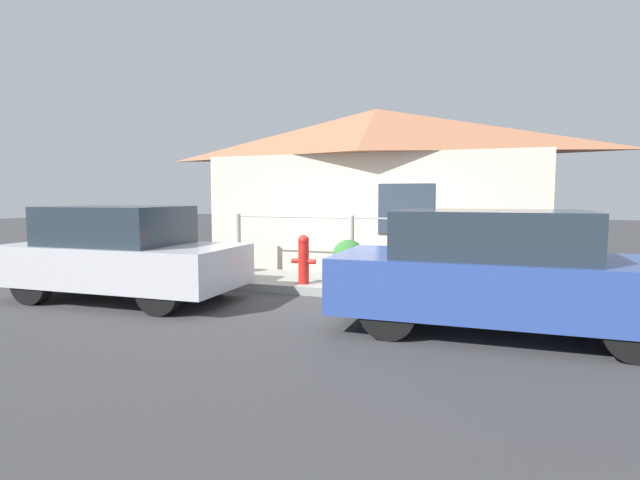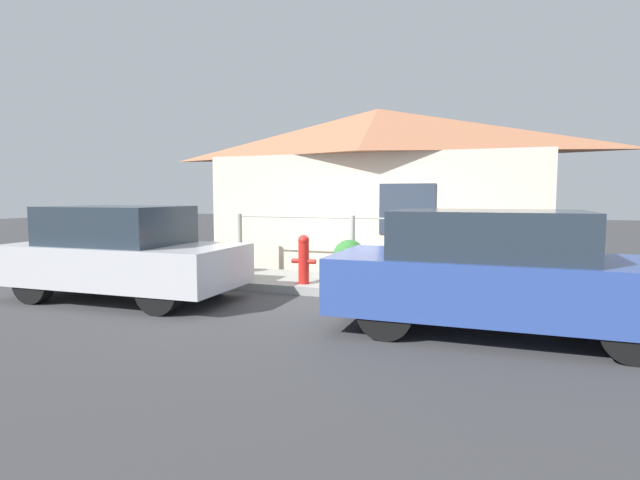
{
  "view_description": "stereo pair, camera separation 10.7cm",
  "coord_description": "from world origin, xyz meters",
  "px_view_note": "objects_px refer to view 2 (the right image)",
  "views": [
    {
      "loc": [
        2.6,
        -7.5,
        1.65
      ],
      "look_at": [
        -0.21,
        0.3,
        0.9
      ],
      "focal_mm": 28.0,
      "sensor_mm": 36.0,
      "label": 1
    },
    {
      "loc": [
        2.7,
        -7.46,
        1.65
      ],
      "look_at": [
        -0.21,
        0.3,
        0.9
      ],
      "focal_mm": 28.0,
      "sensor_mm": 36.0,
      "label": 2
    }
  ],
  "objects_px": {
    "car_left": "(123,253)",
    "potted_plant_near_hydrant": "(349,257)",
    "car_right": "(497,272)",
    "fire_hydrant": "(304,258)",
    "potted_plant_by_fence": "(239,259)"
  },
  "relations": [
    {
      "from": "car_left",
      "to": "car_right",
      "type": "distance_m",
      "value": 5.57
    },
    {
      "from": "car_left",
      "to": "potted_plant_by_fence",
      "type": "distance_m",
      "value": 2.45
    },
    {
      "from": "car_right",
      "to": "car_left",
      "type": "bearing_deg",
      "value": 179.18
    },
    {
      "from": "car_left",
      "to": "fire_hydrant",
      "type": "xyz_separation_m",
      "value": [
        2.45,
        1.53,
        -0.15
      ]
    },
    {
      "from": "car_left",
      "to": "potted_plant_by_fence",
      "type": "height_order",
      "value": "car_left"
    },
    {
      "from": "potted_plant_near_hydrant",
      "to": "fire_hydrant",
      "type": "bearing_deg",
      "value": -115.74
    },
    {
      "from": "fire_hydrant",
      "to": "potted_plant_near_hydrant",
      "type": "height_order",
      "value": "fire_hydrant"
    },
    {
      "from": "car_left",
      "to": "potted_plant_by_fence",
      "type": "xyz_separation_m",
      "value": [
        0.75,
        2.31,
        -0.34
      ]
    },
    {
      "from": "car_left",
      "to": "potted_plant_near_hydrant",
      "type": "distance_m",
      "value": 3.9
    },
    {
      "from": "car_right",
      "to": "fire_hydrant",
      "type": "distance_m",
      "value": 3.48
    },
    {
      "from": "potted_plant_near_hydrant",
      "to": "potted_plant_by_fence",
      "type": "xyz_separation_m",
      "value": [
        -2.19,
        -0.24,
        -0.12
      ]
    },
    {
      "from": "car_right",
      "to": "potted_plant_by_fence",
      "type": "bearing_deg",
      "value": 153.6
    },
    {
      "from": "fire_hydrant",
      "to": "potted_plant_by_fence",
      "type": "relative_size",
      "value": 1.83
    },
    {
      "from": "car_right",
      "to": "potted_plant_near_hydrant",
      "type": "distance_m",
      "value": 3.67
    },
    {
      "from": "car_left",
      "to": "car_right",
      "type": "height_order",
      "value": "car_left"
    }
  ]
}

